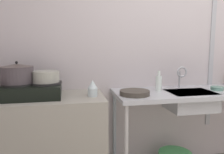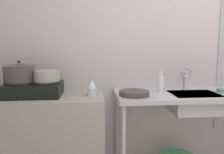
{
  "view_description": "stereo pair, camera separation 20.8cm",
  "coord_description": "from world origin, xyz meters",
  "px_view_note": "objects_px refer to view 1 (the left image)",
  "views": [
    {
      "loc": [
        -1.23,
        -0.82,
        1.3
      ],
      "look_at": [
        -0.83,
        1.21,
        1.01
      ],
      "focal_mm": 36.68,
      "sensor_mm": 36.0,
      "label": 1
    },
    {
      "loc": [
        -1.02,
        -0.84,
        1.3
      ],
      "look_at": [
        -0.83,
        1.21,
        1.01
      ],
      "focal_mm": 36.68,
      "sensor_mm": 36.0,
      "label": 2
    }
  ],
  "objects_px": {
    "pot_on_left_burner": "(17,73)",
    "sink_basin": "(190,101)",
    "frying_pan": "(135,93)",
    "pot_on_right_burner": "(46,77)",
    "small_bowl_on_drainboard": "(217,88)",
    "bottle_by_sink": "(159,83)",
    "stove": "(32,90)",
    "faucet": "(181,74)",
    "percolator": "(93,88)"
  },
  "relations": [
    {
      "from": "frying_pan",
      "to": "small_bowl_on_drainboard",
      "type": "height_order",
      "value": "frying_pan"
    },
    {
      "from": "pot_on_right_burner",
      "to": "sink_basin",
      "type": "bearing_deg",
      "value": -2.0
    },
    {
      "from": "pot_on_left_burner",
      "to": "small_bowl_on_drainboard",
      "type": "height_order",
      "value": "pot_on_left_burner"
    },
    {
      "from": "pot_on_left_burner",
      "to": "pot_on_right_burner",
      "type": "relative_size",
      "value": 1.2
    },
    {
      "from": "pot_on_left_burner",
      "to": "frying_pan",
      "type": "relative_size",
      "value": 1.01
    },
    {
      "from": "frying_pan",
      "to": "bottle_by_sink",
      "type": "distance_m",
      "value": 0.32
    },
    {
      "from": "sink_basin",
      "to": "small_bowl_on_drainboard",
      "type": "distance_m",
      "value": 0.32
    },
    {
      "from": "sink_basin",
      "to": "frying_pan",
      "type": "distance_m",
      "value": 0.59
    },
    {
      "from": "frying_pan",
      "to": "pot_on_left_burner",
      "type": "bearing_deg",
      "value": 175.47
    },
    {
      "from": "stove",
      "to": "pot_on_right_burner",
      "type": "height_order",
      "value": "pot_on_right_burner"
    },
    {
      "from": "faucet",
      "to": "small_bowl_on_drainboard",
      "type": "distance_m",
      "value": 0.38
    },
    {
      "from": "frying_pan",
      "to": "small_bowl_on_drainboard",
      "type": "bearing_deg",
      "value": 3.84
    },
    {
      "from": "bottle_by_sink",
      "to": "faucet",
      "type": "bearing_deg",
      "value": 12.59
    },
    {
      "from": "pot_on_left_burner",
      "to": "frying_pan",
      "type": "height_order",
      "value": "pot_on_left_burner"
    },
    {
      "from": "percolator",
      "to": "faucet",
      "type": "height_order",
      "value": "faucet"
    },
    {
      "from": "sink_basin",
      "to": "bottle_by_sink",
      "type": "distance_m",
      "value": 0.35
    },
    {
      "from": "pot_on_right_burner",
      "to": "bottle_by_sink",
      "type": "distance_m",
      "value": 1.07
    },
    {
      "from": "pot_on_left_burner",
      "to": "stove",
      "type": "bearing_deg",
      "value": 0.0
    },
    {
      "from": "pot_on_left_burner",
      "to": "small_bowl_on_drainboard",
      "type": "xyz_separation_m",
      "value": [
        1.88,
        -0.02,
        -0.19
      ]
    },
    {
      "from": "pot_on_left_burner",
      "to": "sink_basin",
      "type": "bearing_deg",
      "value": -1.71
    },
    {
      "from": "percolator",
      "to": "frying_pan",
      "type": "xyz_separation_m",
      "value": [
        0.38,
        -0.03,
        -0.05
      ]
    },
    {
      "from": "percolator",
      "to": "pot_on_left_burner",
      "type": "bearing_deg",
      "value": 175.06
    },
    {
      "from": "stove",
      "to": "small_bowl_on_drainboard",
      "type": "distance_m",
      "value": 1.77
    },
    {
      "from": "frying_pan",
      "to": "bottle_by_sink",
      "type": "bearing_deg",
      "value": 25.7
    },
    {
      "from": "pot_on_right_burner",
      "to": "frying_pan",
      "type": "distance_m",
      "value": 0.79
    },
    {
      "from": "pot_on_left_burner",
      "to": "pot_on_right_burner",
      "type": "distance_m",
      "value": 0.23
    },
    {
      "from": "sink_basin",
      "to": "frying_pan",
      "type": "bearing_deg",
      "value": -176.75
    },
    {
      "from": "stove",
      "to": "sink_basin",
      "type": "bearing_deg",
      "value": -1.85
    },
    {
      "from": "stove",
      "to": "frying_pan",
      "type": "height_order",
      "value": "stove"
    },
    {
      "from": "pot_on_right_burner",
      "to": "bottle_by_sink",
      "type": "bearing_deg",
      "value": 3.12
    },
    {
      "from": "pot_on_right_burner",
      "to": "sink_basin",
      "type": "xyz_separation_m",
      "value": [
        1.35,
        -0.05,
        -0.27
      ]
    },
    {
      "from": "stove",
      "to": "pot_on_right_burner",
      "type": "relative_size",
      "value": 2.19
    },
    {
      "from": "frying_pan",
      "to": "small_bowl_on_drainboard",
      "type": "xyz_separation_m",
      "value": [
        0.88,
        0.06,
        -0.0
      ]
    },
    {
      "from": "pot_on_left_burner",
      "to": "faucet",
      "type": "distance_m",
      "value": 1.57
    },
    {
      "from": "sink_basin",
      "to": "faucet",
      "type": "xyz_separation_m",
      "value": [
        -0.02,
        0.16,
        0.24
      ]
    },
    {
      "from": "pot_on_left_burner",
      "to": "percolator",
      "type": "height_order",
      "value": "pot_on_left_burner"
    },
    {
      "from": "pot_on_right_burner",
      "to": "bottle_by_sink",
      "type": "xyz_separation_m",
      "value": [
        1.06,
        0.06,
        -0.1
      ]
    },
    {
      "from": "stove",
      "to": "pot_on_left_burner",
      "type": "xyz_separation_m",
      "value": [
        -0.12,
        0.0,
        0.15
      ]
    },
    {
      "from": "frying_pan",
      "to": "bottle_by_sink",
      "type": "relative_size",
      "value": 1.37
    },
    {
      "from": "pot_on_right_burner",
      "to": "stove",
      "type": "bearing_deg",
      "value": 180.0
    },
    {
      "from": "stove",
      "to": "frying_pan",
      "type": "xyz_separation_m",
      "value": [
        0.89,
        -0.08,
        -0.04
      ]
    },
    {
      "from": "frying_pan",
      "to": "bottle_by_sink",
      "type": "xyz_separation_m",
      "value": [
        0.29,
        0.14,
        0.06
      ]
    },
    {
      "from": "small_bowl_on_drainboard",
      "to": "sink_basin",
      "type": "bearing_deg",
      "value": -175.03
    },
    {
      "from": "pot_on_right_burner",
      "to": "percolator",
      "type": "bearing_deg",
      "value": -7.79
    },
    {
      "from": "pot_on_left_burner",
      "to": "bottle_by_sink",
      "type": "distance_m",
      "value": 1.3
    },
    {
      "from": "sink_basin",
      "to": "faucet",
      "type": "relative_size",
      "value": 1.89
    },
    {
      "from": "small_bowl_on_drainboard",
      "to": "frying_pan",
      "type": "bearing_deg",
      "value": -176.16
    },
    {
      "from": "sink_basin",
      "to": "small_bowl_on_drainboard",
      "type": "bearing_deg",
      "value": 4.97
    },
    {
      "from": "pot_on_right_burner",
      "to": "small_bowl_on_drainboard",
      "type": "relative_size",
      "value": 1.86
    },
    {
      "from": "bottle_by_sink",
      "to": "stove",
      "type": "bearing_deg",
      "value": -177.19
    }
  ]
}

